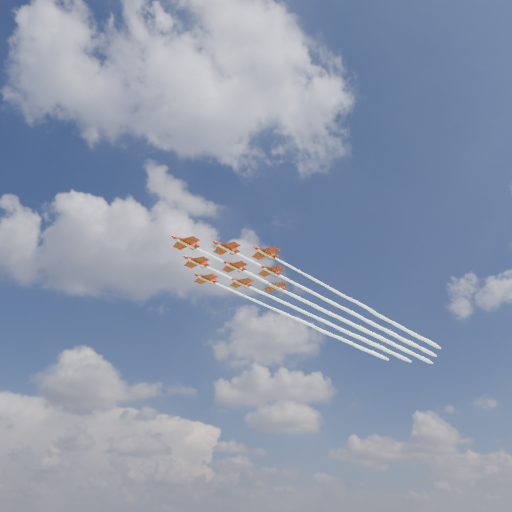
# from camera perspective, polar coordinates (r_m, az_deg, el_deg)

# --- Properties ---
(jet_lead) EXTENTS (99.89, 88.32, 2.71)m
(jet_lead) POSITION_cam_1_polar(r_m,az_deg,el_deg) (195.41, 5.90, -5.30)
(jet_lead) COLOR #B6190A
(jet_row2_port) EXTENTS (99.89, 88.32, 2.71)m
(jet_row2_port) POSITION_cam_1_polar(r_m,az_deg,el_deg) (199.99, 9.35, -5.63)
(jet_row2_port) COLOR #B6190A
(jet_row2_starb) EXTENTS (99.89, 88.32, 2.71)m
(jet_row2_starb) POSITION_cam_1_polar(r_m,az_deg,el_deg) (207.19, 6.13, -6.68)
(jet_row2_starb) COLOR #B6190A
(jet_row3_port) EXTENTS (99.89, 88.32, 2.71)m
(jet_row3_port) POSITION_cam_1_polar(r_m,az_deg,el_deg) (205.26, 12.64, -5.92)
(jet_row3_port) COLOR #B6190A
(jet_row3_centre) EXTENTS (99.89, 88.32, 2.71)m
(jet_row3_centre) POSITION_cam_1_polar(r_m,az_deg,el_deg) (211.82, 9.39, -6.96)
(jet_row3_centre) COLOR #B6190A
(jet_row3_starb) EXTENTS (99.89, 88.32, 2.71)m
(jet_row3_starb) POSITION_cam_1_polar(r_m,az_deg,el_deg) (219.07, 6.34, -7.91)
(jet_row3_starb) COLOR #B6190A
(jet_row4_port) EXTENTS (99.89, 88.32, 2.71)m
(jet_row4_port) POSITION_cam_1_polar(r_m,az_deg,el_deg) (217.10, 12.51, -7.20)
(jet_row4_port) COLOR #B6190A
(jet_row4_starb) EXTENTS (99.89, 88.32, 2.71)m
(jet_row4_starb) POSITION_cam_1_polar(r_m,az_deg,el_deg) (223.75, 9.43, -8.14)
(jet_row4_starb) COLOR #B6190A
(jet_tail) EXTENTS (99.89, 88.32, 2.71)m
(jet_tail) POSITION_cam_1_polar(r_m,az_deg,el_deg) (229.04, 12.39, -8.35)
(jet_tail) COLOR #B6190A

